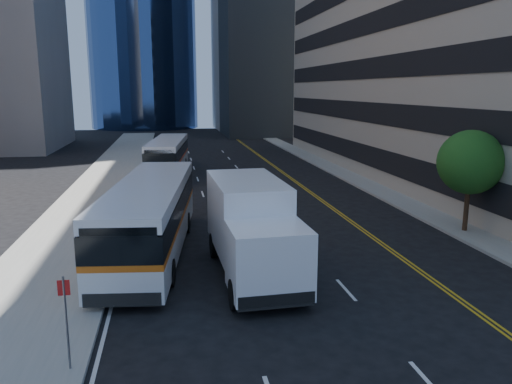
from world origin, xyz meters
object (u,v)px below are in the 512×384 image
Objects in this scene: bus_front at (151,216)px; box_truck at (252,228)px; street_tree at (470,162)px; bus_rear at (168,155)px.

box_truck is (3.96, -3.28, 0.16)m from bus_front.
street_tree reaches higher than bus_rear.
street_tree is 15.73m from bus_front.
bus_front is 5.15m from box_truck.
box_truck is at bearing -161.34° from street_tree.
street_tree is at bearing 9.28° from bus_front.
box_truck is at bearing -76.33° from bus_rear.
box_truck reaches higher than bus_rear.
bus_front is (-15.60, -0.65, -1.87)m from street_tree.
bus_front is at bearing -177.61° from street_tree.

